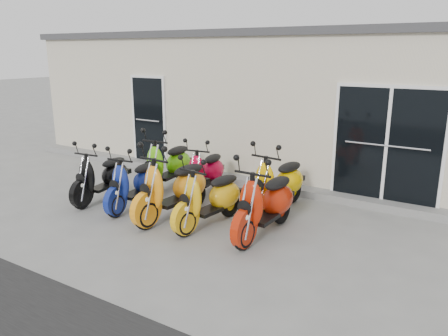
{
  "coord_description": "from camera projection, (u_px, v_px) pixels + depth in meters",
  "views": [
    {
      "loc": [
        4.19,
        -6.19,
        2.9
      ],
      "look_at": [
        0.0,
        0.6,
        0.75
      ],
      "focal_mm": 35.0,
      "sensor_mm": 36.0,
      "label": 1
    }
  ],
  "objects": [
    {
      "name": "ground",
      "position": [
        207.0,
        215.0,
        7.97
      ],
      "size": [
        80.0,
        80.0,
        0.0
      ],
      "primitive_type": "plane",
      "color": "gray",
      "rests_on": "ground"
    },
    {
      "name": "building",
      "position": [
        313.0,
        100.0,
        11.83
      ],
      "size": [
        14.0,
        6.0,
        3.2
      ],
      "primitive_type": "cube",
      "color": "beige",
      "rests_on": "ground"
    },
    {
      "name": "roof_cap",
      "position": [
        316.0,
        36.0,
        11.39
      ],
      "size": [
        14.2,
        6.2,
        0.16
      ],
      "primitive_type": "cube",
      "color": "#3F3F42",
      "rests_on": "building"
    },
    {
      "name": "front_step",
      "position": [
        258.0,
        183.0,
        9.61
      ],
      "size": [
        14.0,
        0.4,
        0.15
      ],
      "primitive_type": "cube",
      "color": "gray",
      "rests_on": "ground"
    },
    {
      "name": "door_left",
      "position": [
        149.0,
        118.0,
        11.05
      ],
      "size": [
        1.07,
        0.08,
        2.22
      ],
      "primitive_type": "cube",
      "color": "black",
      "rests_on": "front_step"
    },
    {
      "name": "door_right",
      "position": [
        387.0,
        142.0,
        8.11
      ],
      "size": [
        2.02,
        0.08,
        2.22
      ],
      "primitive_type": "cube",
      "color": "black",
      "rests_on": "front_step"
    },
    {
      "name": "scooter_front_black",
      "position": [
        102.0,
        170.0,
        8.6
      ],
      "size": [
        0.79,
        1.76,
        1.26
      ],
      "primitive_type": null,
      "rotation": [
        0.0,
        0.0,
        0.1
      ],
      "color": "black",
      "rests_on": "ground"
    },
    {
      "name": "scooter_front_blue",
      "position": [
        134.0,
        176.0,
        8.19
      ],
      "size": [
        0.81,
        1.76,
        1.26
      ],
      "primitive_type": null,
      "rotation": [
        0.0,
        0.0,
        0.11
      ],
      "color": "navy",
      "rests_on": "ground"
    },
    {
      "name": "scooter_front_orange_a",
      "position": [
        173.0,
        179.0,
        7.65
      ],
      "size": [
        0.87,
        2.0,
        1.44
      ],
      "primitive_type": null,
      "rotation": [
        0.0,
        0.0,
        -0.08
      ],
      "color": "orange",
      "rests_on": "ground"
    },
    {
      "name": "scooter_front_orange_b",
      "position": [
        210.0,
        190.0,
        7.31
      ],
      "size": [
        0.87,
        1.82,
        1.29
      ],
      "primitive_type": null,
      "rotation": [
        0.0,
        0.0,
        -0.14
      ],
      "color": "#EDB112",
      "rests_on": "ground"
    },
    {
      "name": "scooter_front_red",
      "position": [
        266.0,
        194.0,
        6.91
      ],
      "size": [
        0.76,
        1.93,
        1.41
      ],
      "primitive_type": null,
      "rotation": [
        0.0,
        0.0,
        -0.03
      ],
      "color": "#B62007",
      "rests_on": "ground"
    },
    {
      "name": "scooter_back_green",
      "position": [
        167.0,
        158.0,
        9.29
      ],
      "size": [
        0.84,
        1.94,
        1.39
      ],
      "primitive_type": null,
      "rotation": [
        0.0,
        0.0,
        0.09
      ],
      "color": "#5BC30D",
      "rests_on": "ground"
    },
    {
      "name": "scooter_back_red",
      "position": [
        205.0,
        166.0,
        8.92
      ],
      "size": [
        0.88,
        1.78,
        1.26
      ],
      "primitive_type": null,
      "rotation": [
        0.0,
        0.0,
        0.16
      ],
      "color": "#BE032B",
      "rests_on": "ground"
    },
    {
      "name": "scooter_back_yellow",
      "position": [
        278.0,
        175.0,
        8.0
      ],
      "size": [
        0.89,
        1.93,
        1.38
      ],
      "primitive_type": null,
      "rotation": [
        0.0,
        0.0,
        -0.12
      ],
      "color": "#FFC100",
      "rests_on": "ground"
    }
  ]
}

